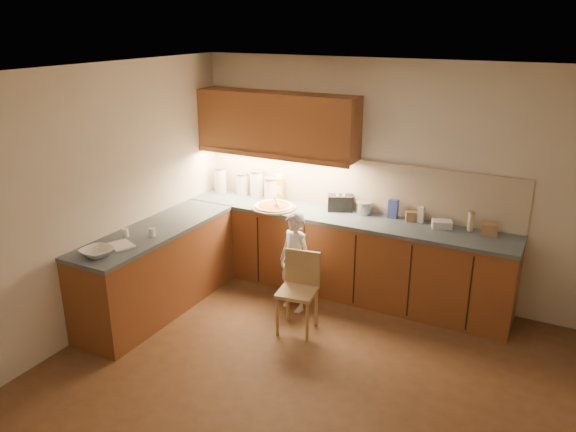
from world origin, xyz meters
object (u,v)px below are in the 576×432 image
at_px(toaster, 340,203).
at_px(wooden_chair, 299,285).
at_px(pizza_on_board, 274,207).
at_px(oil_jug, 279,188).
at_px(child, 295,262).

bearing_deg(toaster, wooden_chair, -112.25).
distance_m(pizza_on_board, toaster, 0.76).
height_order(pizza_on_board, toaster, pizza_on_board).
relative_size(wooden_chair, oil_jug, 2.59).
bearing_deg(wooden_chair, oil_jug, 118.07).
bearing_deg(pizza_on_board, wooden_chair, -47.91).
relative_size(child, toaster, 3.42).
bearing_deg(oil_jug, child, -52.61).
bearing_deg(child, toaster, 96.49).
xyz_separation_m(oil_jug, toaster, (0.81, -0.05, -0.05)).
relative_size(wooden_chair, toaster, 2.53).
relative_size(child, oil_jug, 3.50).
distance_m(child, toaster, 0.92).
xyz_separation_m(child, oil_jug, (-0.63, 0.82, 0.52)).
xyz_separation_m(pizza_on_board, wooden_chair, (0.74, -0.81, -0.47)).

